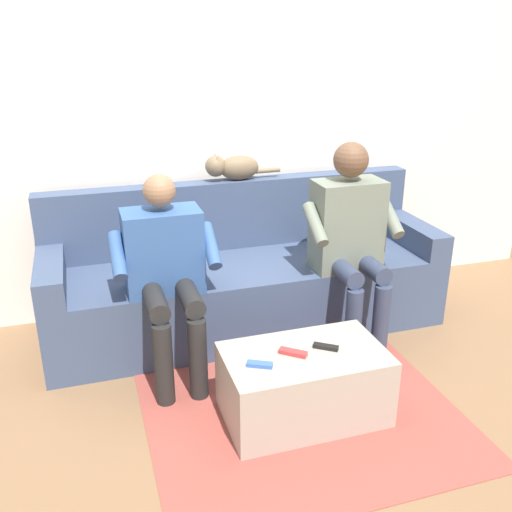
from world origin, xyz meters
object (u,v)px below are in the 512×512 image
at_px(coffee_table, 304,384).
at_px(remote_blue, 260,364).
at_px(couch, 245,281).
at_px(person_right_seated, 166,265).
at_px(cat_on_backrest, 233,167).
at_px(remote_red, 293,353).
at_px(person_left_seated, 351,233).
at_px(remote_black, 326,347).

bearing_deg(coffee_table, remote_blue, 10.76).
distance_m(couch, person_right_seated, 0.76).
bearing_deg(cat_on_backrest, coffee_table, 89.87).
bearing_deg(remote_red, person_right_seated, 167.23).
relative_size(person_left_seated, cat_on_backrest, 2.44).
height_order(couch, remote_black, couch).
distance_m(couch, person_left_seated, 0.78).
height_order(remote_blue, remote_red, remote_red).
bearing_deg(person_left_seated, coffee_table, 50.45).
bearing_deg(cat_on_backrest, couch, 89.38).
distance_m(person_left_seated, cat_on_backrest, 0.89).
bearing_deg(couch, person_right_seated, 34.48).
height_order(couch, cat_on_backrest, cat_on_backrest).
xyz_separation_m(couch, remote_black, (-0.11, 1.04, 0.07)).
bearing_deg(cat_on_backrest, remote_red, 87.17).
bearing_deg(remote_black, cat_on_backrest, -49.21).
xyz_separation_m(couch, remote_blue, (0.25, 1.09, 0.07)).
height_order(remote_blue, remote_black, same).
relative_size(remote_blue, remote_red, 0.88).
height_order(person_right_seated, remote_red, person_right_seated).
distance_m(person_left_seated, remote_blue, 1.13).
relative_size(coffee_table, person_left_seated, 0.64).
bearing_deg(cat_on_backrest, remote_blue, 79.53).
bearing_deg(remote_black, person_left_seated, -87.64).
distance_m(coffee_table, person_left_seated, 1.02).
xyz_separation_m(couch, coffee_table, (0.00, 1.04, -0.13)).
relative_size(person_right_seated, remote_red, 8.10).
xyz_separation_m(remote_red, remote_black, (-0.17, -0.00, -0.00)).
relative_size(cat_on_backrest, remote_red, 3.66).
relative_size(person_left_seated, remote_red, 8.90).
relative_size(remote_blue, remote_black, 0.98).
distance_m(cat_on_backrest, remote_red, 1.45).
bearing_deg(remote_blue, remote_red, 42.67).
height_order(couch, remote_red, couch).
xyz_separation_m(couch, cat_on_backrest, (-0.00, -0.27, 0.70)).
relative_size(person_right_seated, remote_black, 8.98).
height_order(coffee_table, person_left_seated, person_left_seated).
relative_size(person_right_seated, remote_blue, 9.19).
xyz_separation_m(person_right_seated, cat_on_backrest, (-0.56, -0.65, 0.36)).
bearing_deg(cat_on_backrest, person_right_seated, 49.24).
bearing_deg(coffee_table, person_right_seated, -49.62).
height_order(person_right_seated, remote_blue, person_right_seated).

